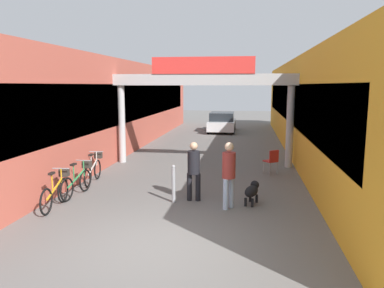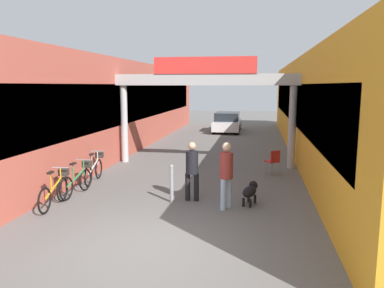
% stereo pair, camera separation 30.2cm
% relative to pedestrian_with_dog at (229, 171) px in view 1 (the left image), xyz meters
% --- Properties ---
extents(ground_plane, '(80.00, 80.00, 0.00)m').
position_rel_pedestrian_with_dog_xyz_m(ground_plane, '(-1.29, -2.44, -1.00)').
color(ground_plane, '#605E5B').
extents(storefront_left, '(3.00, 26.00, 4.27)m').
position_rel_pedestrian_with_dog_xyz_m(storefront_left, '(-6.39, 8.56, 1.14)').
color(storefront_left, '#B25142').
rests_on(storefront_left, ground_plane).
extents(storefront_right, '(3.00, 26.00, 4.27)m').
position_rel_pedestrian_with_dog_xyz_m(storefront_right, '(3.80, 8.56, 1.14)').
color(storefront_right, gold).
rests_on(storefront_right, ground_plane).
extents(arcade_sign_gateway, '(7.40, 0.47, 4.23)m').
position_rel_pedestrian_with_dog_xyz_m(arcade_sign_gateway, '(-1.29, 5.26, 2.03)').
color(arcade_sign_gateway, '#B2B2B2').
rests_on(arcade_sign_gateway, ground_plane).
extents(pedestrian_with_dog, '(0.47, 0.47, 1.73)m').
position_rel_pedestrian_with_dog_xyz_m(pedestrian_with_dog, '(0.00, 0.00, 0.00)').
color(pedestrian_with_dog, '#A5BFE0').
rests_on(pedestrian_with_dog, ground_plane).
extents(pedestrian_companion, '(0.39, 0.36, 1.64)m').
position_rel_pedestrian_with_dog_xyz_m(pedestrian_companion, '(-0.98, 0.53, -0.06)').
color(pedestrian_companion, black).
rests_on(pedestrian_companion, ground_plane).
extents(dog_on_leash, '(0.50, 0.82, 0.58)m').
position_rel_pedestrian_with_dog_xyz_m(dog_on_leash, '(0.61, 0.49, -0.63)').
color(dog_on_leash, black).
rests_on(dog_on_leash, ground_plane).
extents(bicycle_orange_nearest, '(0.46, 1.69, 0.98)m').
position_rel_pedestrian_with_dog_xyz_m(bicycle_orange_nearest, '(-4.44, -0.54, -0.56)').
color(bicycle_orange_nearest, black).
rests_on(bicycle_orange_nearest, ground_plane).
extents(bicycle_green_second, '(0.46, 1.69, 0.98)m').
position_rel_pedestrian_with_dog_xyz_m(bicycle_green_second, '(-4.36, 0.56, -0.56)').
color(bicycle_green_second, black).
rests_on(bicycle_green_second, ground_plane).
extents(bicycle_silver_third, '(0.46, 1.69, 0.98)m').
position_rel_pedestrian_with_dog_xyz_m(bicycle_silver_third, '(-4.52, 2.04, -0.56)').
color(bicycle_silver_third, black).
rests_on(bicycle_silver_third, ground_plane).
extents(bollard_post_metal, '(0.10, 0.10, 1.05)m').
position_rel_pedestrian_with_dog_xyz_m(bollard_post_metal, '(-1.50, 0.28, -0.46)').
color(bollard_post_metal, gray).
rests_on(bollard_post_metal, ground_plane).
extents(cafe_chair_red_nearer, '(0.56, 0.56, 0.89)m').
position_rel_pedestrian_with_dog_xyz_m(cafe_chair_red_nearer, '(1.34, 3.98, -0.46)').
color(cafe_chair_red_nearer, gray).
rests_on(cafe_chair_red_nearer, ground_plane).
extents(parked_car_white, '(1.82, 4.02, 1.33)m').
position_rel_pedestrian_with_dog_xyz_m(parked_car_white, '(-1.28, 16.26, -0.35)').
color(parked_car_white, silver).
rests_on(parked_car_white, ground_plane).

